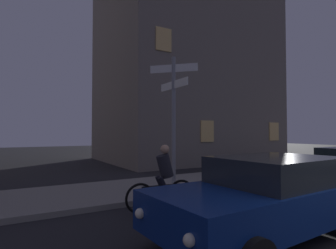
# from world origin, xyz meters

# --- Properties ---
(sidewalk_kerb) EXTENTS (40.00, 3.23, 0.14)m
(sidewalk_kerb) POSITION_xyz_m (0.00, 6.89, 0.07)
(sidewalk_kerb) COLOR gray
(sidewalk_kerb) RESTS_ON ground_plane
(signpost) EXTENTS (1.09, 1.53, 4.11)m
(signpost) POSITION_xyz_m (-0.07, 5.79, 2.59)
(signpost) COLOR gray
(signpost) RESTS_ON sidewalk_kerb
(car_far_oncoming) EXTENTS (4.58, 2.21, 1.46)m
(car_far_oncoming) POSITION_xyz_m (-0.36, 2.03, 0.78)
(car_far_oncoming) COLOR navy
(car_far_oncoming) RESTS_ON ground_plane
(cyclist) EXTENTS (1.82, 0.36, 1.61)m
(cyclist) POSITION_xyz_m (-1.15, 4.54, 0.75)
(cyclist) COLOR black
(cyclist) RESTS_ON ground_plane
(building_right_block) EXTENTS (11.25, 8.57, 21.84)m
(building_right_block) POSITION_xyz_m (6.57, 15.00, 10.92)
(building_right_block) COLOR slate
(building_right_block) RESTS_ON ground_plane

